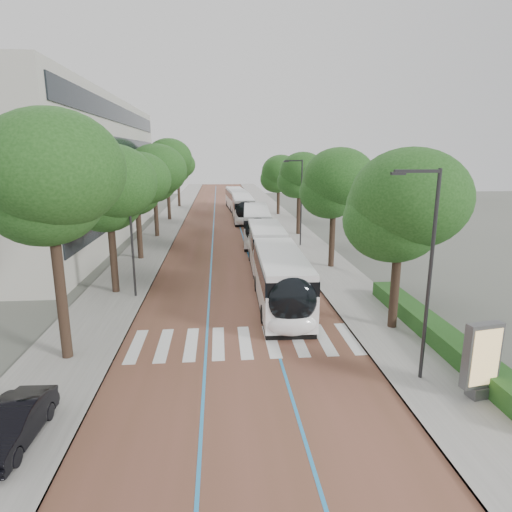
{
  "coord_description": "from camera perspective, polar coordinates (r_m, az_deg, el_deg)",
  "views": [
    {
      "loc": [
        -0.89,
        -17.51,
        8.59
      ],
      "look_at": [
        1.36,
        8.34,
        2.4
      ],
      "focal_mm": 30.0,
      "sensor_mm": 36.0,
      "label": 1
    }
  ],
  "objects": [
    {
      "name": "lead_bus",
      "position": [
        27.97,
        2.37,
        -1.01
      ],
      "size": [
        2.97,
        18.45,
        3.2
      ],
      "rotation": [
        0.0,
        0.0,
        -0.02
      ],
      "color": "black",
      "rests_on": "ground"
    },
    {
      "name": "bus_queued_0",
      "position": [
        43.32,
        0.06,
        4.16
      ],
      "size": [
        3.29,
        12.53,
        3.2
      ],
      "rotation": [
        0.0,
        0.0,
        -0.06
      ],
      "color": "white",
      "rests_on": "ground"
    },
    {
      "name": "zebra_crossing",
      "position": [
        20.43,
        -1.48,
        -11.38
      ],
      "size": [
        10.55,
        3.6,
        0.01
      ],
      "color": "silver",
      "rests_on": "ground"
    },
    {
      "name": "ad_panel",
      "position": [
        17.32,
        27.85,
        -12.05
      ],
      "size": [
        1.4,
        0.62,
        2.81
      ],
      "rotation": [
        0.0,
        0.0,
        0.18
      ],
      "color": "#59595B",
      "rests_on": "sidewalk_right"
    },
    {
      "name": "streetlight_far",
      "position": [
        40.4,
        5.82,
        7.99
      ],
      "size": [
        1.82,
        0.2,
        8.0
      ],
      "color": "#28282A",
      "rests_on": "sidewalk_right"
    },
    {
      "name": "lane_line_left",
      "position": [
        58.15,
        -5.63,
        4.88
      ],
      "size": [
        0.12,
        126.0,
        0.01
      ],
      "primitive_type": "cube",
      "color": "#2580BD",
      "rests_on": "road"
    },
    {
      "name": "trees_right",
      "position": [
        39.91,
        7.58,
        9.54
      ],
      "size": [
        5.55,
        47.51,
        8.51
      ],
      "color": "black",
      "rests_on": "ground"
    },
    {
      "name": "ground",
      "position": [
        19.53,
        -1.89,
        -12.69
      ],
      "size": [
        160.0,
        160.0,
        0.0
      ],
      "primitive_type": "plane",
      "color": "#51544C",
      "rests_on": "ground"
    },
    {
      "name": "streetlight_near",
      "position": [
        16.77,
        21.79,
        -0.55
      ],
      "size": [
        1.82,
        0.2,
        8.0
      ],
      "color": "#28282A",
      "rests_on": "sidewalk_right"
    },
    {
      "name": "parked_car",
      "position": [
        15.53,
        -29.68,
        -18.93
      ],
      "size": [
        1.42,
        3.73,
        1.21
      ],
      "primitive_type": "imported",
      "rotation": [
        0.0,
        0.0,
        -0.04
      ],
      "color": "black",
      "rests_on": "sidewalk_left"
    },
    {
      "name": "hedge",
      "position": [
        21.72,
        23.2,
        -9.54
      ],
      "size": [
        1.2,
        14.0,
        0.8
      ],
      "primitive_type": "cube",
      "color": "#204618",
      "rests_on": "sidewalk_right"
    },
    {
      "name": "bus_queued_1",
      "position": [
        56.77,
        -1.78,
        6.36
      ],
      "size": [
        2.58,
        12.41,
        3.2
      ],
      "rotation": [
        0.0,
        0.0,
        -0.0
      ],
      "color": "white",
      "rests_on": "ground"
    },
    {
      "name": "lamp_post_left",
      "position": [
        26.42,
        -16.29,
        3.14
      ],
      "size": [
        0.14,
        0.14,
        8.0
      ],
      "primitive_type": "cylinder",
      "color": "#28282A",
      "rests_on": "sidewalk_left"
    },
    {
      "name": "bus_queued_2",
      "position": [
        68.43,
        -2.61,
        7.56
      ],
      "size": [
        3.26,
        12.53,
        3.2
      ],
      "rotation": [
        0.0,
        0.0,
        0.06
      ],
      "color": "white",
      "rests_on": "ground"
    },
    {
      "name": "sidewalk_left",
      "position": [
        58.52,
        -11.44,
        4.77
      ],
      "size": [
        4.0,
        140.0,
        0.12
      ],
      "primitive_type": "cube",
      "color": "gray",
      "rests_on": "ground"
    },
    {
      "name": "trees_left",
      "position": [
        43.74,
        -13.89,
        10.55
      ],
      "size": [
        6.24,
        60.33,
        10.02
      ],
      "color": "black",
      "rests_on": "ground"
    },
    {
      "name": "lane_line_right",
      "position": [
        58.2,
        -2.47,
        4.94
      ],
      "size": [
        0.12,
        126.0,
        0.01
      ],
      "primitive_type": "cube",
      "color": "#2580BD",
      "rests_on": "road"
    },
    {
      "name": "kerb_right",
      "position": [
        58.5,
        1.46,
        5.03
      ],
      "size": [
        0.2,
        140.0,
        0.14
      ],
      "primitive_type": "cube",
      "color": "gray",
      "rests_on": "ground"
    },
    {
      "name": "road",
      "position": [
        58.16,
        -4.05,
        4.9
      ],
      "size": [
        11.0,
        140.0,
        0.02
      ],
      "primitive_type": "cube",
      "color": "brown",
      "rests_on": "ground"
    },
    {
      "name": "office_building",
      "position": [
        49.19,
        -27.63,
        10.07
      ],
      "size": [
        18.11,
        40.0,
        14.0
      ],
      "color": "#B5B3A8",
      "rests_on": "ground"
    },
    {
      "name": "sidewalk_right",
      "position": [
        58.74,
        3.31,
        5.04
      ],
      "size": [
        4.0,
        140.0,
        0.12
      ],
      "primitive_type": "cube",
      "color": "gray",
      "rests_on": "ground"
    },
    {
      "name": "kerb_left",
      "position": [
        58.33,
        -9.58,
        4.82
      ],
      "size": [
        0.2,
        140.0,
        0.14
      ],
      "primitive_type": "cube",
      "color": "gray",
      "rests_on": "ground"
    }
  ]
}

